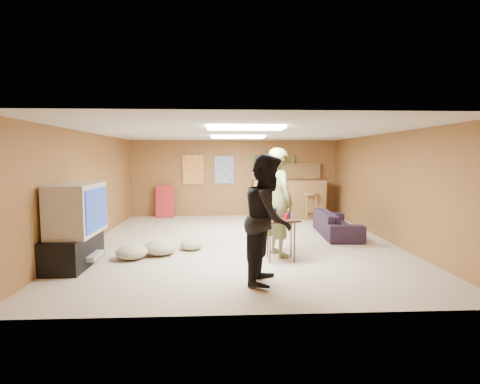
{
  "coord_description": "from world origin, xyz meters",
  "views": [
    {
      "loc": [
        -0.38,
        -7.42,
        1.71
      ],
      "look_at": [
        0.0,
        0.2,
        1.0
      ],
      "focal_mm": 28.0,
      "sensor_mm": 36.0,
      "label": 1
    }
  ],
  "objects_px": {
    "tray_table": "(281,240)",
    "bar_counter": "(288,199)",
    "person_olive": "(279,202)",
    "sofa": "(337,223)",
    "person_black": "(268,219)",
    "tv_body": "(77,209)"
  },
  "relations": [
    {
      "from": "tray_table",
      "to": "bar_counter",
      "type": "bearing_deg",
      "value": 78.21
    },
    {
      "from": "person_olive",
      "to": "sofa",
      "type": "height_order",
      "value": "person_olive"
    },
    {
      "from": "sofa",
      "to": "tray_table",
      "type": "relative_size",
      "value": 2.64
    },
    {
      "from": "person_black",
      "to": "sofa",
      "type": "xyz_separation_m",
      "value": [
        1.9,
        2.97,
        -0.61
      ]
    },
    {
      "from": "tv_body",
      "to": "bar_counter",
      "type": "distance_m",
      "value": 6.09
    },
    {
      "from": "tv_body",
      "to": "person_olive",
      "type": "xyz_separation_m",
      "value": [
        3.27,
        0.45,
        0.04
      ]
    },
    {
      "from": "person_black",
      "to": "bar_counter",
      "type": "bearing_deg",
      "value": 3.2
    },
    {
      "from": "sofa",
      "to": "tray_table",
      "type": "distance_m",
      "value": 2.46
    },
    {
      "from": "bar_counter",
      "to": "person_olive",
      "type": "height_order",
      "value": "person_olive"
    },
    {
      "from": "bar_counter",
      "to": "tray_table",
      "type": "xyz_separation_m",
      "value": [
        -0.9,
        -4.3,
        -0.21
      ]
    },
    {
      "from": "bar_counter",
      "to": "person_black",
      "type": "distance_m",
      "value": 5.52
    },
    {
      "from": "bar_counter",
      "to": "tray_table",
      "type": "bearing_deg",
      "value": -101.79
    },
    {
      "from": "tv_body",
      "to": "sofa",
      "type": "bearing_deg",
      "value": 23.22
    },
    {
      "from": "person_black",
      "to": "sofa",
      "type": "relative_size",
      "value": 0.96
    },
    {
      "from": "person_olive",
      "to": "tray_table",
      "type": "relative_size",
      "value": 2.71
    },
    {
      "from": "tray_table",
      "to": "person_black",
      "type": "bearing_deg",
      "value": -108.32
    },
    {
      "from": "person_black",
      "to": "tray_table",
      "type": "xyz_separation_m",
      "value": [
        0.35,
        1.06,
        -0.53
      ]
    },
    {
      "from": "tv_body",
      "to": "bar_counter",
      "type": "bearing_deg",
      "value": 47.0
    },
    {
      "from": "sofa",
      "to": "tray_table",
      "type": "xyz_separation_m",
      "value": [
        -1.54,
        -1.91,
        0.08
      ]
    },
    {
      "from": "person_black",
      "to": "sofa",
      "type": "distance_m",
      "value": 3.58
    },
    {
      "from": "tv_body",
      "to": "person_olive",
      "type": "height_order",
      "value": "person_olive"
    },
    {
      "from": "person_olive",
      "to": "tv_body",
      "type": "bearing_deg",
      "value": 78.64
    }
  ]
}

